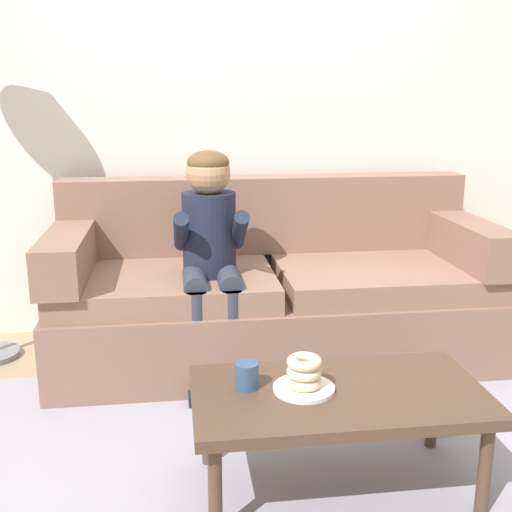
{
  "coord_description": "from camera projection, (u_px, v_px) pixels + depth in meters",
  "views": [
    {
      "loc": [
        -0.36,
        -2.24,
        1.35
      ],
      "look_at": [
        -0.0,
        0.45,
        0.65
      ],
      "focal_mm": 43.87,
      "sensor_mm": 36.0,
      "label": 1
    }
  ],
  "objects": [
    {
      "name": "area_rug",
      "position": [
        281.0,
        472.0,
        2.3
      ],
      "size": [
        2.55,
        1.88,
        0.01
      ],
      "primitive_type": "cube",
      "color": "#9993A3",
      "rests_on": "ground"
    },
    {
      "name": "couch",
      "position": [
        273.0,
        294.0,
        3.28
      ],
      "size": [
        2.23,
        0.9,
        0.92
      ],
      "color": "#846051",
      "rests_on": "ground"
    },
    {
      "name": "donut_third",
      "position": [
        304.0,
        362.0,
        2.09
      ],
      "size": [
        0.12,
        0.12,
        0.04
      ],
      "primitive_type": "torus",
      "rotation": [
        0.0,
        0.0,
        0.01
      ],
      "color": "beige",
      "rests_on": "donut_second"
    },
    {
      "name": "person_child",
      "position": [
        210.0,
        243.0,
        2.96
      ],
      "size": [
        0.34,
        0.58,
        1.1
      ],
      "color": "#1E2338",
      "rests_on": "ground"
    },
    {
      "name": "donut_second",
      "position": [
        304.0,
        372.0,
        2.1
      ],
      "size": [
        0.13,
        0.13,
        0.04
      ],
      "primitive_type": "torus",
      "rotation": [
        0.0,
        0.0,
        1.69
      ],
      "color": "beige",
      "rests_on": "donut"
    },
    {
      "name": "donut",
      "position": [
        304.0,
        382.0,
        2.11
      ],
      "size": [
        0.15,
        0.15,
        0.04
      ],
      "primitive_type": "torus",
      "rotation": [
        0.0,
        0.0,
        2.78
      ],
      "color": "beige",
      "rests_on": "plate"
    },
    {
      "name": "ground",
      "position": [
        271.0,
        438.0,
        2.54
      ],
      "size": [
        10.0,
        10.0,
        0.0
      ],
      "primitive_type": "plane",
      "color": "#9E896B"
    },
    {
      "name": "toy_controller",
      "position": [
        429.0,
        427.0,
        2.57
      ],
      "size": [
        0.23,
        0.09,
        0.05
      ],
      "rotation": [
        0.0,
        0.0,
        -0.38
      ],
      "color": "gold",
      "rests_on": "ground"
    },
    {
      "name": "wall_back",
      "position": [
        234.0,
        86.0,
        3.53
      ],
      "size": [
        8.0,
        0.1,
        2.8
      ],
      "primitive_type": "cube",
      "color": "silver",
      "rests_on": "ground"
    },
    {
      "name": "coffee_table",
      "position": [
        338.0,
        401.0,
        2.13
      ],
      "size": [
        1.0,
        0.53,
        0.38
      ],
      "color": "#4C3828",
      "rests_on": "ground"
    },
    {
      "name": "mug",
      "position": [
        247.0,
        376.0,
        2.12
      ],
      "size": [
        0.08,
        0.08,
        0.09
      ],
      "primitive_type": "cylinder",
      "color": "#334C72",
      "rests_on": "coffee_table"
    },
    {
      "name": "plate",
      "position": [
        304.0,
        388.0,
        2.11
      ],
      "size": [
        0.21,
        0.21,
        0.01
      ],
      "primitive_type": "cylinder",
      "color": "white",
      "rests_on": "coffee_table"
    }
  ]
}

